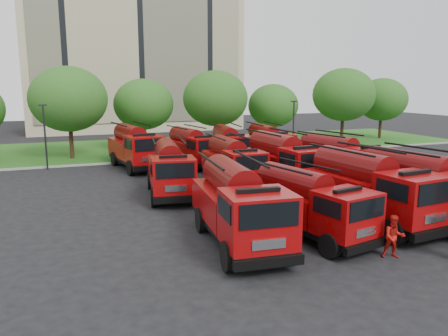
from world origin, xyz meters
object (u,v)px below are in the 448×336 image
at_px(fire_truck_1, 309,204).
at_px(fire_truck_7, 340,160).
at_px(fire_truck_8, 135,147).
at_px(firefighter_4, 251,225).
at_px(fire_truck_0, 238,205).
at_px(fire_truck_3, 427,189).
at_px(firefighter_1, 392,258).
at_px(fire_truck_4, 170,169).
at_px(fire_truck_6, 284,161).
at_px(fire_truck_11, 268,143).
at_px(fire_truck_5, 232,162).
at_px(firefighter_2, 440,230).
at_px(firefighter_5, 382,183).
at_px(fire_truck_9, 192,147).
at_px(fire_truck_2, 370,189).
at_px(fire_truck_10, 228,145).

bearing_deg(fire_truck_1, fire_truck_7, 36.17).
bearing_deg(fire_truck_8, firefighter_4, -88.63).
distance_m(fire_truck_0, fire_truck_3, 9.53).
xyz_separation_m(fire_truck_3, firefighter_1, (-4.49, -2.92, -1.70)).
bearing_deg(fire_truck_4, fire_truck_6, 2.83).
distance_m(fire_truck_1, fire_truck_7, 11.14).
bearing_deg(fire_truck_11, fire_truck_8, 179.29).
distance_m(fire_truck_5, firefighter_2, 13.15).
height_order(fire_truck_3, firefighter_4, fire_truck_3).
xyz_separation_m(fire_truck_7, firefighter_5, (2.76, -0.93, -1.63)).
bearing_deg(fire_truck_5, fire_truck_7, -14.75).
bearing_deg(fire_truck_4, firefighter_2, -38.65).
height_order(fire_truck_1, fire_truck_6, fire_truck_6).
relative_size(fire_truck_9, firefighter_4, 4.23).
relative_size(fire_truck_5, fire_truck_11, 0.97).
xyz_separation_m(fire_truck_7, firefighter_1, (-5.70, -11.56, -1.63)).
xyz_separation_m(firefighter_1, firefighter_5, (8.46, 10.63, 0.00)).
xyz_separation_m(fire_truck_1, fire_truck_9, (0.08, 18.36, 0.05)).
distance_m(fire_truck_1, fire_truck_3, 6.28).
bearing_deg(fire_truck_3, fire_truck_8, 110.03).
relative_size(fire_truck_1, fire_truck_5, 0.98).
relative_size(fire_truck_2, fire_truck_7, 1.03).
bearing_deg(fire_truck_8, fire_truck_6, -60.41).
xyz_separation_m(fire_truck_0, fire_truck_1, (3.24, -0.27, -0.20)).
distance_m(fire_truck_4, firefighter_1, 13.99).
bearing_deg(fire_truck_1, fire_truck_8, 91.78).
relative_size(fire_truck_5, fire_truck_10, 0.96).
bearing_deg(fire_truck_5, fire_truck_6, -28.60).
height_order(fire_truck_5, fire_truck_11, fire_truck_11).
relative_size(fire_truck_2, fire_truck_5, 1.12).
height_order(fire_truck_5, fire_truck_9, fire_truck_5).
bearing_deg(fire_truck_4, fire_truck_1, -58.60).
bearing_deg(fire_truck_10, fire_truck_1, -91.99).
bearing_deg(fire_truck_2, fire_truck_8, 108.51).
relative_size(fire_truck_10, firefighter_1, 4.23).
xyz_separation_m(fire_truck_8, fire_truck_9, (4.56, -0.49, -0.18)).
relative_size(firefighter_1, firefighter_2, 0.94).
relative_size(fire_truck_0, fire_truck_7, 1.00).
distance_m(fire_truck_0, fire_truck_1, 3.25).
xyz_separation_m(fire_truck_1, fire_truck_6, (3.39, 8.62, 0.26)).
relative_size(fire_truck_10, firefighter_4, 4.36).
bearing_deg(fire_truck_3, firefighter_5, 53.56).
height_order(fire_truck_11, firefighter_1, fire_truck_11).
xyz_separation_m(fire_truck_2, fire_truck_5, (-3.19, 9.72, -0.15)).
bearing_deg(fire_truck_9, fire_truck_10, -18.37).
height_order(fire_truck_0, firefighter_4, fire_truck_0).
relative_size(fire_truck_6, fire_truck_9, 1.10).
relative_size(fire_truck_4, fire_truck_10, 1.00).
xyz_separation_m(fire_truck_5, fire_truck_10, (2.62, 7.58, 0.02)).
bearing_deg(firefighter_5, fire_truck_2, 40.95).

